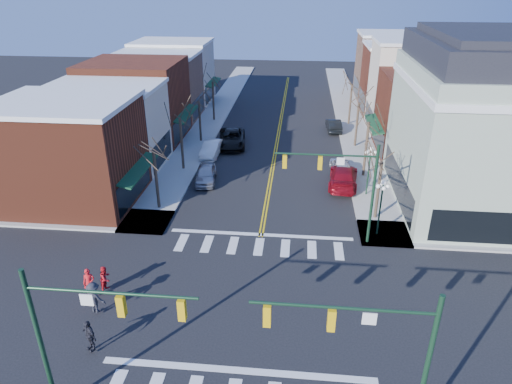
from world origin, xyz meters
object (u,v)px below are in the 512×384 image
(lamppost_midblock, at_px, (370,163))
(car_left_far, at_px, (232,138))
(car_right_near, at_px, (343,177))
(pedestrian_red_b, at_px, (105,278))
(pedestrian_dark_b, at_px, (94,298))
(car_right_far, at_px, (334,125))
(car_left_mid, at_px, (212,149))
(lamppost_corner, at_px, (381,198))
(car_left_near, at_px, (206,174))
(victorian_corner, at_px, (488,124))
(pedestrian_red_a, at_px, (89,283))
(pedestrian_dark_a, at_px, (89,335))
(car_right_mid, at_px, (341,166))

(lamppost_midblock, bearing_deg, car_left_far, 139.85)
(car_left_far, height_order, car_right_near, car_right_near)
(pedestrian_red_b, height_order, pedestrian_dark_b, pedestrian_dark_b)
(car_right_near, bearing_deg, car_right_far, -84.15)
(car_left_mid, height_order, pedestrian_red_b, pedestrian_red_b)
(lamppost_corner, bearing_deg, car_left_near, 150.23)
(car_left_near, xyz_separation_m, car_right_far, (12.13, 15.81, -0.03))
(victorian_corner, distance_m, car_right_near, 11.88)
(lamppost_corner, bearing_deg, pedestrian_red_a, -153.46)
(pedestrian_red_a, distance_m, pedestrian_red_b, 0.92)
(victorian_corner, relative_size, pedestrian_red_b, 8.89)
(pedestrian_dark_a, xyz_separation_m, pedestrian_dark_b, (-0.91, 2.69, 0.07))
(victorian_corner, distance_m, car_right_mid, 12.80)
(car_right_near, height_order, pedestrian_dark_a, pedestrian_dark_a)
(car_left_mid, bearing_deg, victorian_corner, -16.69)
(lamppost_midblock, relative_size, car_right_near, 0.74)
(car_right_mid, height_order, car_right_far, car_right_mid)
(lamppost_midblock, xyz_separation_m, car_left_near, (-13.93, 1.47, -2.22))
(lamppost_corner, bearing_deg, car_left_far, 126.66)
(car_left_near, bearing_deg, car_right_mid, 7.85)
(car_left_far, bearing_deg, pedestrian_red_b, -104.67)
(lamppost_midblock, bearing_deg, pedestrian_dark_b, -134.96)
(victorian_corner, height_order, car_right_mid, victorian_corner)
(victorian_corner, distance_m, pedestrian_red_b, 29.13)
(car_left_near, xyz_separation_m, car_right_mid, (12.13, 3.19, -0.03))
(car_right_far, bearing_deg, car_right_mid, 85.68)
(pedestrian_dark_b, bearing_deg, victorian_corner, -137.63)
(victorian_corner, distance_m, car_right_far, 21.29)
(car_right_near, height_order, car_right_far, car_right_near)
(lamppost_corner, distance_m, lamppost_midblock, 6.50)
(lamppost_corner, xyz_separation_m, pedestrian_dark_b, (-16.41, -9.93, -1.87))
(lamppost_corner, xyz_separation_m, car_right_near, (-1.80, 8.35, -2.11))
(lamppost_corner, bearing_deg, car_left_mid, 135.45)
(lamppost_midblock, relative_size, pedestrian_red_b, 2.70)
(car_left_far, height_order, pedestrian_red_a, pedestrian_red_a)
(lamppost_midblock, distance_m, car_left_near, 14.18)
(car_left_far, relative_size, pedestrian_dark_b, 3.21)
(pedestrian_red_b, bearing_deg, victorian_corner, -53.89)
(lamppost_midblock, bearing_deg, car_left_mid, 151.67)
(car_left_far, height_order, car_right_mid, car_left_far)
(car_left_mid, distance_m, car_right_near, 14.14)
(car_left_near, height_order, car_left_mid, car_left_mid)
(victorian_corner, xyz_separation_m, car_right_near, (-10.10, 2.35, -5.81))
(car_right_mid, xyz_separation_m, pedestrian_dark_b, (-14.61, -21.09, 0.38))
(car_left_near, height_order, car_right_near, car_right_near)
(car_left_near, relative_size, pedestrian_dark_b, 2.31)
(car_left_far, xyz_separation_m, pedestrian_red_a, (-4.27, -26.09, 0.20))
(lamppost_corner, xyz_separation_m, car_left_near, (-13.93, 7.97, -2.22))
(car_right_near, xyz_separation_m, pedestrian_red_b, (-14.78, -16.38, 0.10))
(car_left_mid, distance_m, pedestrian_dark_a, 27.01)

